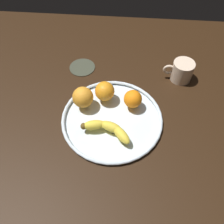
% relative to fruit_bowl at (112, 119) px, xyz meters
% --- Properties ---
extents(ground_plane, '(1.29, 1.29, 0.04)m').
position_rel_fruit_bowl_xyz_m(ground_plane, '(0.00, 0.00, -0.03)').
color(ground_plane, black).
extents(fruit_bowl, '(0.35, 0.35, 0.02)m').
position_rel_fruit_bowl_xyz_m(fruit_bowl, '(0.00, 0.00, 0.00)').
color(fruit_bowl, silver).
rests_on(fruit_bowl, ground_plane).
extents(banana, '(0.18, 0.10, 0.03)m').
position_rel_fruit_bowl_xyz_m(banana, '(0.01, 0.06, 0.03)').
color(banana, yellow).
rests_on(banana, fruit_bowl).
extents(orange_back_left, '(0.07, 0.07, 0.07)m').
position_rel_fruit_bowl_xyz_m(orange_back_left, '(0.03, -0.09, 0.04)').
color(orange_back_left, orange).
rests_on(orange_back_left, fruit_bowl).
extents(orange_front_left, '(0.06, 0.06, 0.06)m').
position_rel_fruit_bowl_xyz_m(orange_front_left, '(-0.07, -0.06, 0.04)').
color(orange_front_left, orange).
rests_on(orange_front_left, fruit_bowl).
extents(orange_center, '(0.07, 0.07, 0.07)m').
position_rel_fruit_bowl_xyz_m(orange_center, '(0.11, -0.05, 0.05)').
color(orange_center, orange).
rests_on(orange_center, fruit_bowl).
extents(ambient_mug, '(0.12, 0.08, 0.08)m').
position_rel_fruit_bowl_xyz_m(ambient_mug, '(-0.25, -0.23, 0.03)').
color(ambient_mug, beige).
rests_on(ambient_mug, ground_plane).
extents(ambient_coaster, '(0.11, 0.11, 0.01)m').
position_rel_fruit_bowl_xyz_m(ambient_coaster, '(0.15, -0.26, -0.01)').
color(ambient_coaster, '#36392B').
rests_on(ambient_coaster, ground_plane).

